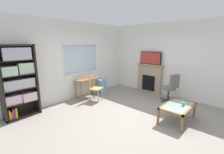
% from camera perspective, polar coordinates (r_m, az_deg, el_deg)
% --- Properties ---
extents(ground, '(6.03, 6.00, 0.02)m').
position_cam_1_polar(ground, '(4.50, 5.81, -14.57)').
color(ground, gray).
extents(wall_back_with_window, '(5.03, 0.15, 2.80)m').
position_cam_1_polar(wall_back_with_window, '(5.86, -14.11, 5.86)').
color(wall_back_with_window, silver).
rests_on(wall_back_with_window, ground).
extents(wall_right, '(0.12, 5.20, 2.80)m').
position_cam_1_polar(wall_right, '(6.30, 20.34, 5.94)').
color(wall_right, silver).
rests_on(wall_right, ground).
extents(bookshelf, '(0.90, 0.38, 2.00)m').
position_cam_1_polar(bookshelf, '(4.89, -31.37, -0.58)').
color(bookshelf, black).
rests_on(bookshelf, ground).
extents(desk_under_window, '(0.88, 0.43, 0.72)m').
position_cam_1_polar(desk_under_window, '(5.90, -9.31, -1.85)').
color(desk_under_window, brown).
rests_on(desk_under_window, ground).
extents(wooden_chair, '(0.53, 0.52, 0.90)m').
position_cam_1_polar(wooden_chair, '(5.53, -6.24, -4.07)').
color(wooden_chair, tan).
rests_on(wooden_chair, ground).
extents(plastic_drawer_unit, '(0.35, 0.40, 0.56)m').
position_cam_1_polar(plastic_drawer_unit, '(6.49, -4.22, -3.19)').
color(plastic_drawer_unit, '#72ADDB').
rests_on(plastic_drawer_unit, ground).
extents(fireplace, '(0.26, 1.12, 1.18)m').
position_cam_1_polar(fireplace, '(6.59, 13.72, -0.50)').
color(fireplace, tan).
rests_on(fireplace, ground).
extents(tv, '(0.06, 0.90, 0.51)m').
position_cam_1_polar(tv, '(6.44, 14.03, 6.80)').
color(tv, black).
rests_on(tv, fireplace).
extents(office_chair, '(0.58, 0.62, 1.00)m').
position_cam_1_polar(office_chair, '(5.72, 20.91, -3.31)').
color(office_chair, slate).
rests_on(office_chair, ground).
extents(coffee_table, '(1.02, 0.63, 0.44)m').
position_cam_1_polar(coffee_table, '(4.46, 23.07, -10.35)').
color(coffee_table, '#8C9E99').
rests_on(coffee_table, ground).
extents(sippy_cup, '(0.07, 0.07, 0.09)m').
position_cam_1_polar(sippy_cup, '(4.45, 24.86, -9.10)').
color(sippy_cup, '#33B770').
rests_on(sippy_cup, coffee_table).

